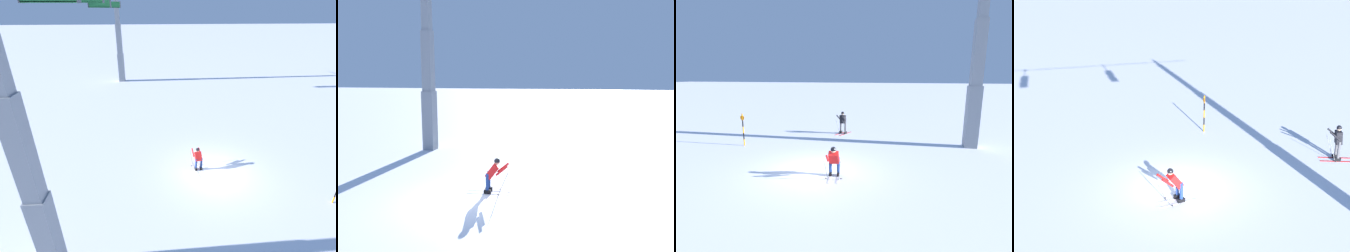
% 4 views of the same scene
% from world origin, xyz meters
% --- Properties ---
extents(ground_plane, '(260.00, 260.00, 0.00)m').
position_xyz_m(ground_plane, '(0.00, 0.00, 0.00)').
color(ground_plane, white).
extents(skier_carving_main, '(1.79, 0.82, 1.56)m').
position_xyz_m(skier_carving_main, '(0.57, 1.10, 0.82)').
color(skier_carving_main, white).
rests_on(skier_carving_main, ground_plane).
extents(trail_marker_pole, '(0.07, 0.28, 2.02)m').
position_xyz_m(trail_marker_pole, '(-3.08, -5.68, 1.09)').
color(trail_marker_pole, orange).
rests_on(trail_marker_pole, ground_plane).
extents(skier_distant_uphill, '(1.65, 1.04, 1.71)m').
position_xyz_m(skier_distant_uphill, '(-7.63, -0.38, 0.98)').
color(skier_distant_uphill, red).
rests_on(skier_distant_uphill, ground_plane).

